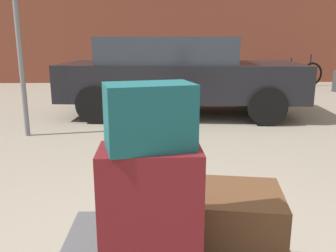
{
  "coord_description": "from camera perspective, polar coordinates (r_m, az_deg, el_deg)",
  "views": [
    {
      "loc": [
        -0.08,
        -1.55,
        1.35
      ],
      "look_at": [
        0.0,
        1.2,
        0.69
      ],
      "focal_mm": 37.73,
      "sensor_mm": 36.0,
      "label": 1
    }
  ],
  "objects": [
    {
      "name": "parked_car",
      "position": [
        6.64,
        1.63,
        8.45
      ],
      "size": [
        4.44,
        2.21,
        1.42
      ],
      "color": "black",
      "rests_on": "ground_plane"
    },
    {
      "name": "bollard_kerb_near",
      "position": [
        9.79,
        10.78,
        7.12
      ],
      "size": [
        0.27,
        0.27,
        0.58
      ],
      "primitive_type": "cylinder",
      "color": "#383838",
      "rests_on": "ground_plane"
    },
    {
      "name": "suitcase_maroon_rear_right",
      "position": [
        1.51,
        -2.82,
        -14.67
      ],
      "size": [
        0.41,
        0.25,
        0.6
      ],
      "primitive_type": "cube",
      "rotation": [
        0.0,
        0.0,
        0.03
      ],
      "color": "maroon",
      "rests_on": "luggage_cart"
    },
    {
      "name": "suitcase_brown_rear_left",
      "position": [
        1.89,
        9.81,
        -14.2
      ],
      "size": [
        0.58,
        0.51,
        0.28
      ],
      "primitive_type": "cube",
      "rotation": [
        0.0,
        0.0,
        -0.16
      ],
      "color": "#51331E",
      "rests_on": "luggage_cart"
    },
    {
      "name": "no_parking_sign",
      "position": [
        5.43,
        -23.16,
        14.66
      ],
      "size": [
        0.49,
        0.16,
        2.53
      ],
      "color": "slate",
      "rests_on": "ground_plane"
    },
    {
      "name": "duffel_bag_teal_topmost_pile",
      "position": [
        1.36,
        -3.03,
        1.54
      ],
      "size": [
        0.37,
        0.28,
        0.26
      ],
      "primitive_type": "cube",
      "rotation": [
        0.0,
        0.0,
        0.24
      ],
      "color": "#144C51",
      "rests_on": "suitcase_maroon_rear_right"
    },
    {
      "name": "bollard_kerb_mid",
      "position": [
        10.19,
        18.51,
        6.9
      ],
      "size": [
        0.27,
        0.27,
        0.58
      ],
      "primitive_type": "cylinder",
      "color": "#383838",
      "rests_on": "ground_plane"
    },
    {
      "name": "bicycle_leaning",
      "position": [
        11.48,
        20.02,
        7.88
      ],
      "size": [
        1.74,
        0.38,
        0.96
      ],
      "color": "black",
      "rests_on": "ground_plane"
    }
  ]
}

